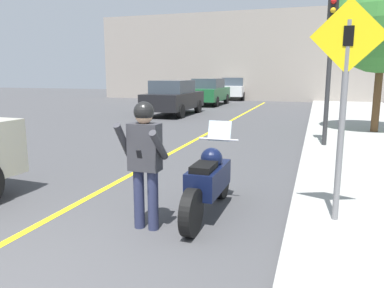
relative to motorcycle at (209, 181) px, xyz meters
The scene contains 10 objects.
road_center_line 4.03m from the motorcycle, 121.31° to the left, with size 0.12×36.00×0.01m.
building_backdrop 23.62m from the motorcycle, 93.61° to the left, with size 28.00×1.20×6.47m.
motorcycle is the anchor object (origin of this frame).
person_biker 1.12m from the motorcycle, 129.79° to the right, with size 0.59×0.46×1.67m.
crossing_sign 2.16m from the motorcycle, ahead, with size 0.91×0.08×2.81m.
traffic_light 6.26m from the motorcycle, 73.55° to the left, with size 0.26×0.30×3.85m.
street_tree 9.72m from the motorcycle, 69.29° to the left, with size 3.18×3.18×5.09m.
parked_car_black 13.22m from the motorcycle, 113.45° to the left, with size 1.88×4.20×1.68m.
parked_car_green 18.96m from the motorcycle, 105.95° to the left, with size 1.88×4.20×1.68m.
parked_car_white 24.39m from the motorcycle, 101.07° to the left, with size 1.88×4.20×1.68m.
Camera 1 is at (2.89, -2.39, 2.02)m, focal length 35.00 mm.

